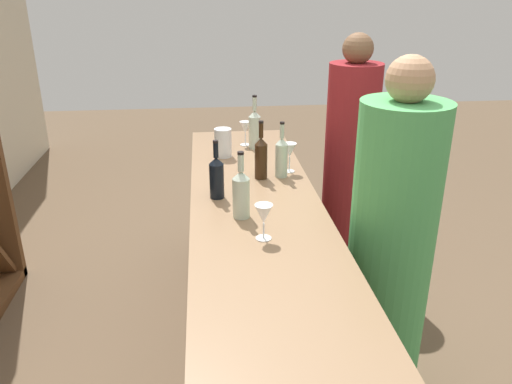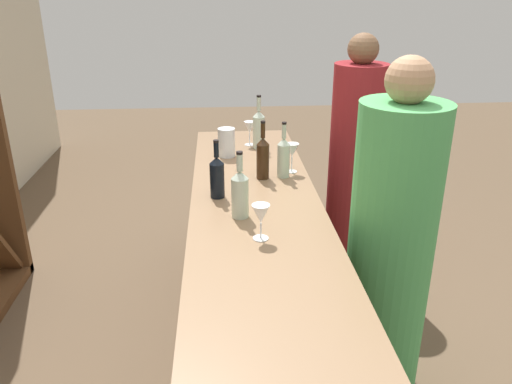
# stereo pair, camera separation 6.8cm
# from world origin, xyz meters

# --- Properties ---
(ground_plane) EXTENTS (12.00, 12.00, 0.00)m
(ground_plane) POSITION_xyz_m (0.00, 0.00, 0.00)
(ground_plane) COLOR brown
(bar_counter) EXTENTS (2.55, 0.63, 0.90)m
(bar_counter) POSITION_xyz_m (0.00, 0.00, 0.45)
(bar_counter) COLOR brown
(bar_counter) RESTS_ON ground
(wine_bottle_leftmost_clear_pale) EXTENTS (0.08, 0.08, 0.31)m
(wine_bottle_leftmost_clear_pale) POSITION_xyz_m (-0.16, 0.08, 1.02)
(wine_bottle_leftmost_clear_pale) COLOR #B7C6B2
(wine_bottle_leftmost_clear_pale) RESTS_ON bar_counter
(wine_bottle_second_left_near_black) EXTENTS (0.07, 0.07, 0.29)m
(wine_bottle_second_left_near_black) POSITION_xyz_m (0.07, 0.19, 1.01)
(wine_bottle_second_left_near_black) COLOR black
(wine_bottle_second_left_near_black) RESTS_ON bar_counter
(wine_bottle_center_amber_brown) EXTENTS (0.07, 0.07, 0.32)m
(wine_bottle_center_amber_brown) POSITION_xyz_m (0.32, -0.06, 1.02)
(wine_bottle_center_amber_brown) COLOR #331E0F
(wine_bottle_center_amber_brown) RESTS_ON bar_counter
(wine_bottle_second_right_clear_pale) EXTENTS (0.07, 0.07, 0.31)m
(wine_bottle_second_right_clear_pale) POSITION_xyz_m (0.33, -0.17, 1.02)
(wine_bottle_second_right_clear_pale) COLOR #B7C6B2
(wine_bottle_second_right_clear_pale) RESTS_ON bar_counter
(wine_bottle_rightmost_clear_pale) EXTENTS (0.08, 0.08, 0.34)m
(wine_bottle_rightmost_clear_pale) POSITION_xyz_m (0.86, -0.08, 1.03)
(wine_bottle_rightmost_clear_pale) COLOR #B7C6B2
(wine_bottle_rightmost_clear_pale) RESTS_ON bar_counter
(wine_glass_near_left) EXTENTS (0.08, 0.08, 0.17)m
(wine_glass_near_left) POSITION_xyz_m (0.40, -0.23, 1.02)
(wine_glass_near_left) COLOR white
(wine_glass_near_left) RESTS_ON bar_counter
(wine_glass_near_center) EXTENTS (0.07, 0.07, 0.16)m
(wine_glass_near_center) POSITION_xyz_m (0.93, -0.03, 1.01)
(wine_glass_near_center) COLOR white
(wine_glass_near_center) RESTS_ON bar_counter
(wine_glass_near_right) EXTENTS (0.08, 0.08, 0.15)m
(wine_glass_near_right) POSITION_xyz_m (-0.39, 0.01, 1.01)
(wine_glass_near_right) COLOR white
(wine_glass_near_right) RESTS_ON bar_counter
(water_pitcher) EXTENTS (0.11, 0.11, 0.17)m
(water_pitcher) POSITION_xyz_m (0.71, 0.13, 0.99)
(water_pitcher) COLOR silver
(water_pitcher) RESTS_ON bar_counter
(person_left_guest) EXTENTS (0.39, 0.39, 1.63)m
(person_left_guest) POSITION_xyz_m (-0.28, -0.59, 0.75)
(person_left_guest) COLOR #4CA559
(person_left_guest) RESTS_ON ground
(person_center_guest) EXTENTS (0.42, 0.42, 1.61)m
(person_center_guest) POSITION_xyz_m (0.88, -0.72, 0.75)
(person_center_guest) COLOR maroon
(person_center_guest) RESTS_ON ground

